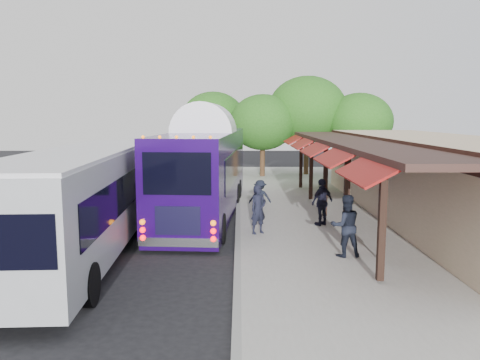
% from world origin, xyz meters
% --- Properties ---
extents(ground, '(90.00, 90.00, 0.00)m').
position_xyz_m(ground, '(0.00, 0.00, 0.00)').
color(ground, black).
rests_on(ground, ground).
extents(sidewalk, '(10.00, 40.00, 0.15)m').
position_xyz_m(sidewalk, '(5.00, 4.00, 0.07)').
color(sidewalk, '#9E9B93').
rests_on(sidewalk, ground).
extents(curb, '(0.20, 40.00, 0.16)m').
position_xyz_m(curb, '(0.05, 4.00, 0.07)').
color(curb, gray).
rests_on(curb, ground).
extents(station_shelter, '(8.15, 20.00, 3.60)m').
position_xyz_m(station_shelter, '(8.38, 4.00, 1.85)').
color(station_shelter, tan).
rests_on(station_shelter, ground).
extents(coach_bus, '(3.52, 12.79, 4.05)m').
position_xyz_m(coach_bus, '(-1.45, 5.18, 2.18)').
color(coach_bus, '#21064F').
rests_on(coach_bus, ground).
extents(city_bus, '(3.34, 12.80, 3.41)m').
position_xyz_m(city_bus, '(-4.93, -0.77, 1.88)').
color(city_bus, '#92959A').
rests_on(city_bus, ground).
extents(ped_a, '(0.79, 0.73, 1.82)m').
position_xyz_m(ped_a, '(0.81, 1.21, 1.06)').
color(ped_a, black).
rests_on(ped_a, sidewalk).
extents(ped_b, '(1.02, 0.83, 1.94)m').
position_xyz_m(ped_b, '(3.39, -1.64, 1.12)').
color(ped_b, black).
rests_on(ped_b, sidewalk).
extents(ped_c, '(1.16, 1.03, 1.88)m').
position_xyz_m(ped_c, '(3.40, 2.54, 1.09)').
color(ped_c, black).
rests_on(ped_c, sidewalk).
extents(ped_d, '(1.03, 0.65, 1.53)m').
position_xyz_m(ped_d, '(1.02, 4.67, 0.92)').
color(ped_d, black).
rests_on(ped_d, sidewalk).
extents(sign_board, '(0.20, 0.48, 1.09)m').
position_xyz_m(sign_board, '(4.36, -2.44, 0.89)').
color(sign_board, black).
rests_on(sign_board, sidewalk).
extents(tree_left, '(4.72, 4.72, 6.04)m').
position_xyz_m(tree_left, '(1.78, 17.99, 4.02)').
color(tree_left, '#382314').
rests_on(tree_left, ground).
extents(tree_mid, '(5.78, 5.78, 7.40)m').
position_xyz_m(tree_mid, '(5.10, 19.06, 4.94)').
color(tree_mid, '#382314').
rests_on(tree_mid, ground).
extents(tree_right, '(4.79, 4.79, 6.13)m').
position_xyz_m(tree_right, '(8.65, 17.87, 4.08)').
color(tree_right, '#382314').
rests_on(tree_right, ground).
extents(tree_far, '(4.95, 4.95, 6.34)m').
position_xyz_m(tree_far, '(-1.91, 20.55, 4.23)').
color(tree_far, '#382314').
rests_on(tree_far, ground).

